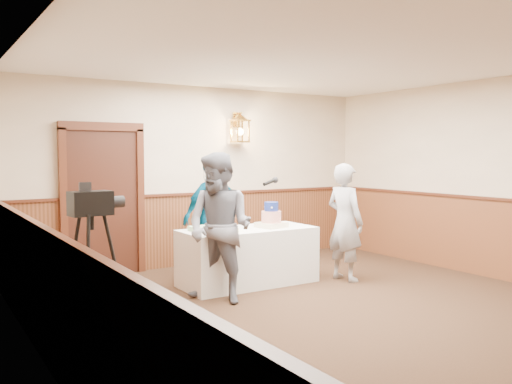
% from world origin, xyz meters
% --- Properties ---
extents(ground, '(7.00, 7.00, 0.00)m').
position_xyz_m(ground, '(0.00, 0.00, 0.00)').
color(ground, '#321F13').
rests_on(ground, ground).
extents(room_shell, '(6.02, 7.02, 2.81)m').
position_xyz_m(room_shell, '(-0.05, 0.45, 1.52)').
color(room_shell, '#BCA78D').
rests_on(room_shell, ground).
extents(display_table, '(1.80, 0.80, 0.75)m').
position_xyz_m(display_table, '(-0.12, 1.90, 0.38)').
color(display_table, white).
rests_on(display_table, ground).
extents(tiered_cake, '(0.39, 0.39, 0.34)m').
position_xyz_m(tiered_cake, '(0.20, 1.83, 0.89)').
color(tiered_cake, beige).
rests_on(tiered_cake, display_table).
extents(sheet_cake_yellow, '(0.36, 0.33, 0.06)m').
position_xyz_m(sheet_cake_yellow, '(-0.52, 1.78, 0.78)').
color(sheet_cake_yellow, '#F6F493').
rests_on(sheet_cake_yellow, display_table).
extents(sheet_cake_green, '(0.27, 0.22, 0.06)m').
position_xyz_m(sheet_cake_green, '(-0.76, 2.03, 0.78)').
color(sheet_cake_green, '#9AC98E').
rests_on(sheet_cake_green, display_table).
extents(interviewer, '(1.60, 1.07, 1.76)m').
position_xyz_m(interviewer, '(-0.86, 1.32, 0.88)').
color(interviewer, slate).
rests_on(interviewer, ground).
extents(baker, '(0.46, 0.63, 1.62)m').
position_xyz_m(baker, '(1.12, 1.38, 0.81)').
color(baker, gray).
rests_on(baker, ground).
extents(assistant_p, '(1.06, 0.58, 1.71)m').
position_xyz_m(assistant_p, '(-0.35, 2.44, 0.86)').
color(assistant_p, '#023E5C').
rests_on(assistant_p, ground).
extents(tv_camera_rig, '(0.56, 0.52, 1.43)m').
position_xyz_m(tv_camera_rig, '(-2.60, 0.42, 0.64)').
color(tv_camera_rig, black).
rests_on(tv_camera_rig, ground).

